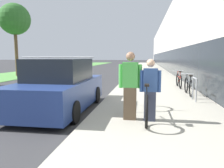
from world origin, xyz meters
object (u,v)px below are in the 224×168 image
object	(u,v)px
person_bystander	(130,86)
parked_sedan_curbside	(60,87)
tandem_bicycle	(146,102)
street_tree_far	(15,20)
bike_rack_hoop	(195,87)
cruiser_bike_nearest	(189,86)
cruiser_bike_middle	(179,80)
person_rider	(150,90)

from	to	relation	value
person_bystander	parked_sedan_curbside	bearing A→B (deg)	153.29
tandem_bicycle	street_tree_far	bearing A→B (deg)	132.85
tandem_bicycle	bike_rack_hoop	xyz separation A→B (m)	(1.73, 2.42, 0.11)
parked_sedan_curbside	street_tree_far	world-z (taller)	street_tree_far
street_tree_far	person_bystander	bearing A→B (deg)	-48.87
bike_rack_hoop	street_tree_far	world-z (taller)	street_tree_far
tandem_bicycle	bike_rack_hoop	world-z (taller)	tandem_bicycle
cruiser_bike_nearest	cruiser_bike_middle	xyz separation A→B (m)	(-0.06, 2.24, 0.00)
cruiser_bike_nearest	person_rider	bearing A→B (deg)	-112.73
cruiser_bike_middle	street_tree_far	distance (m)	15.03
tandem_bicycle	person_bystander	xyz separation A→B (m)	(-0.41, -0.28, 0.45)
parked_sedan_curbside	cruiser_bike_middle	bearing A→B (deg)	48.59
bike_rack_hoop	person_rider	bearing A→B (deg)	-120.93
cruiser_bike_middle	parked_sedan_curbside	xyz separation A→B (m)	(-4.43, -5.03, 0.24)
cruiser_bike_middle	parked_sedan_curbside	size ratio (longest dim) A/B	0.40
cruiser_bike_nearest	street_tree_far	world-z (taller)	street_tree_far
tandem_bicycle	bike_rack_hoop	bearing A→B (deg)	54.37
person_bystander	parked_sedan_curbside	xyz separation A→B (m)	(-2.32, 1.17, -0.25)
cruiser_bike_middle	person_bystander	bearing A→B (deg)	-108.82
cruiser_bike_middle	street_tree_far	world-z (taller)	street_tree_far
person_bystander	parked_sedan_curbside	distance (m)	2.61
tandem_bicycle	street_tree_far	xyz separation A→B (m)	(-11.26, 12.14, 4.35)
bike_rack_hoop	parked_sedan_curbside	distance (m)	4.73
bike_rack_hoop	street_tree_far	size ratio (longest dim) A/B	0.13
tandem_bicycle	street_tree_far	size ratio (longest dim) A/B	0.42
cruiser_bike_nearest	street_tree_far	size ratio (longest dim) A/B	0.28
person_bystander	cruiser_bike_nearest	distance (m)	4.54
bike_rack_hoop	cruiser_bike_middle	size ratio (longest dim) A/B	0.49
tandem_bicycle	parked_sedan_curbside	bearing A→B (deg)	162.04
person_bystander	street_tree_far	distance (m)	16.94
person_bystander	tandem_bicycle	bearing A→B (deg)	34.43
tandem_bicycle	bike_rack_hoop	distance (m)	2.98
person_rider	bike_rack_hoop	distance (m)	3.22
tandem_bicycle	person_bystander	size ratio (longest dim) A/B	1.56
cruiser_bike_nearest	tandem_bicycle	bearing A→B (deg)	-115.65
tandem_bicycle	parked_sedan_curbside	size ratio (longest dim) A/B	0.61
tandem_bicycle	cruiser_bike_nearest	bearing A→B (deg)	64.35
tandem_bicycle	person_rider	world-z (taller)	person_rider
tandem_bicycle	cruiser_bike_nearest	world-z (taller)	tandem_bicycle
street_tree_far	tandem_bicycle	bearing A→B (deg)	-47.15
person_bystander	street_tree_far	size ratio (longest dim) A/B	0.27
person_rider	street_tree_far	xyz separation A→B (m)	(-11.34, 12.47, 3.99)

